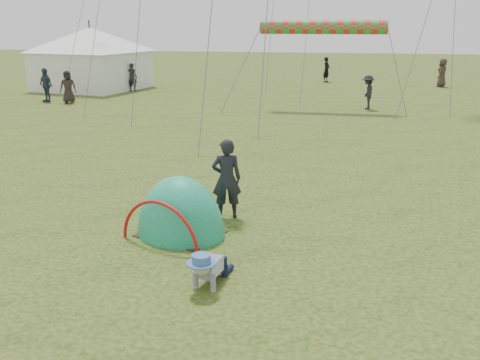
% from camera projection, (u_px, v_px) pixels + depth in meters
% --- Properties ---
extents(ground, '(140.00, 140.00, 0.00)m').
position_uv_depth(ground, '(202.00, 300.00, 7.94)').
color(ground, '#18360A').
extents(crawling_toddler, '(0.72, 0.91, 0.63)m').
position_uv_depth(crawling_toddler, '(208.00, 267.00, 8.29)').
color(crawling_toddler, black).
rests_on(crawling_toddler, ground).
extents(popup_tent, '(2.18, 1.99, 2.33)m').
position_uv_depth(popup_tent, '(181.00, 234.00, 10.41)').
color(popup_tent, '#0C7A69').
rests_on(popup_tent, ground).
extents(standing_adult, '(0.71, 0.57, 1.69)m').
position_uv_depth(standing_adult, '(227.00, 179.00, 11.08)').
color(standing_adult, black).
rests_on(standing_adult, ground).
extents(event_marquee, '(6.77, 6.77, 3.98)m').
position_uv_depth(event_marquee, '(91.00, 56.00, 32.73)').
color(event_marquee, white).
rests_on(event_marquee, ground).
extents(crowd_person_0, '(0.63, 0.73, 1.71)m').
position_uv_depth(crowd_person_0, '(327.00, 70.00, 36.96)').
color(crowd_person_0, black).
rests_on(crowd_person_0, ground).
extents(crowd_person_2, '(1.10, 0.84, 1.74)m').
position_uv_depth(crowd_person_2, '(46.00, 85.00, 27.67)').
color(crowd_person_2, '#2A3D45').
rests_on(crowd_person_2, ground).
extents(crowd_person_3, '(0.68, 1.08, 1.60)m').
position_uv_depth(crowd_person_3, '(368.00, 92.00, 25.28)').
color(crowd_person_3, black).
rests_on(crowd_person_3, ground).
extents(crowd_person_4, '(0.93, 0.77, 1.65)m').
position_uv_depth(crowd_person_4, '(68.00, 87.00, 27.24)').
color(crowd_person_4, black).
rests_on(crowd_person_4, ground).
extents(crowd_person_6, '(0.65, 0.46, 1.67)m').
position_uv_depth(crowd_person_6, '(132.00, 77.00, 31.95)').
color(crowd_person_6, black).
rests_on(crowd_person_6, ground).
extents(crowd_person_9, '(1.11, 1.22, 1.64)m').
position_uv_depth(crowd_person_9, '(69.00, 63.00, 43.26)').
color(crowd_person_9, black).
rests_on(crowd_person_9, ground).
extents(crowd_person_10, '(0.90, 1.04, 1.80)m').
position_uv_depth(crowd_person_10, '(442.00, 73.00, 34.20)').
color(crowd_person_10, '#372925').
rests_on(crowd_person_10, ground).
extents(rainbow_tube_kite, '(5.79, 0.64, 0.64)m').
position_uv_depth(rainbow_tube_kite, '(323.00, 27.00, 24.53)').
color(rainbow_tube_kite, red).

